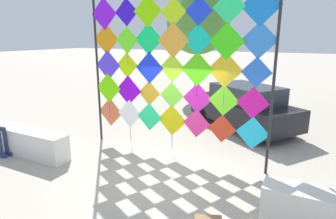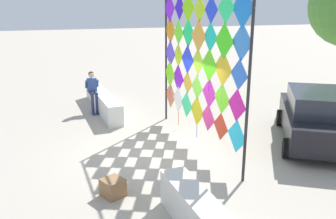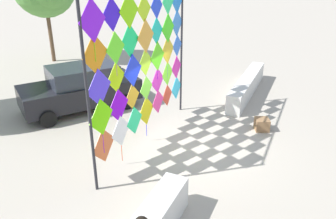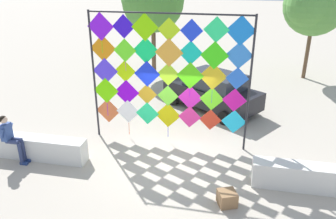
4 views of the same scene
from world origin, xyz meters
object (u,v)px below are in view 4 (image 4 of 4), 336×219
at_px(kite_display_rack, 167,71).
at_px(cardboard_box_large, 227,198).
at_px(seated_vendor, 10,135).
at_px(tree_palm_like, 314,5).
at_px(parked_car, 212,91).

height_order(kite_display_rack, cardboard_box_large, kite_display_rack).
distance_m(kite_display_rack, seated_vendor, 5.23).
height_order(cardboard_box_large, tree_palm_like, tree_palm_like).
relative_size(seated_vendor, parked_car, 0.36).
bearing_deg(cardboard_box_large, tree_palm_like, 72.71).
bearing_deg(kite_display_rack, seated_vendor, -152.45).
xyz_separation_m(kite_display_rack, tree_palm_like, (5.87, 8.68, 1.36)).
bearing_deg(parked_car, seated_vendor, -135.31).
distance_m(parked_car, tree_palm_like, 7.68).
height_order(seated_vendor, cardboard_box_large, seated_vendor).
height_order(parked_car, tree_palm_like, tree_palm_like).
distance_m(kite_display_rack, tree_palm_like, 10.57).
bearing_deg(parked_car, cardboard_box_large, -81.82).
relative_size(cardboard_box_large, tree_palm_like, 0.08).
bearing_deg(kite_display_rack, parked_car, 68.77).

